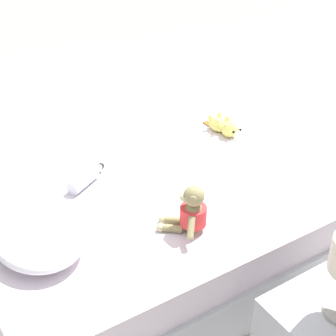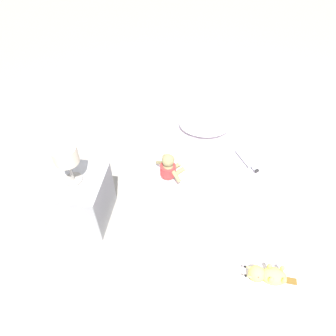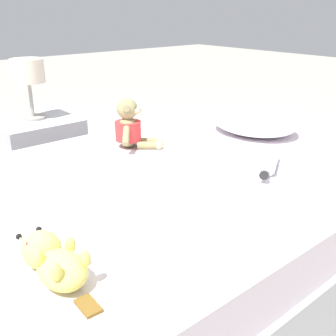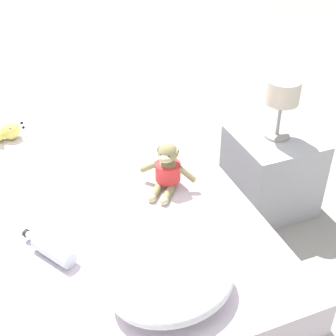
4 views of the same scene
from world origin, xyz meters
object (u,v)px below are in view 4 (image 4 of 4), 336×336
Objects in this scene: pillow at (172,283)px; bedside_lamp at (283,95)px; nightstand at (271,172)px; bed at (94,233)px; plush_monkey at (167,170)px; glass_bottle at (52,250)px.

bedside_lamp is (-0.95, -0.80, 0.21)m from pillow.
nightstand is 1.42× the size of bedside_lamp.
pillow is at bearing 101.00° from bed.
plush_monkey is at bearing -110.41° from pillow.
bedside_lamp is (-1.09, -0.11, 0.51)m from bed.
glass_bottle is at bearing 18.26° from bedside_lamp.
glass_bottle is at bearing -44.67° from pillow.
plush_monkey is 0.98× the size of glass_bottle.
bedside_lamp reaches higher than plush_monkey.
glass_bottle is 1.41m from nightstand.
bed is 0.50m from plush_monkey.
plush_monkey is at bearing -156.33° from glass_bottle.
pillow is at bearing 135.33° from glass_bottle.
glass_bottle is (0.23, 0.32, 0.27)m from bed.
bedside_lamp reaches higher than nightstand.
plush_monkey is 0.80m from nightstand.
pillow is at bearing 39.97° from bedside_lamp.
nightstand is at bearing -166.54° from plush_monkey.
nightstand is (-0.95, -0.80, -0.28)m from pillow.
plush_monkey is 0.66m from glass_bottle.
bed is 7.53× the size of glass_bottle.
pillow is 1.92× the size of plush_monkey.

